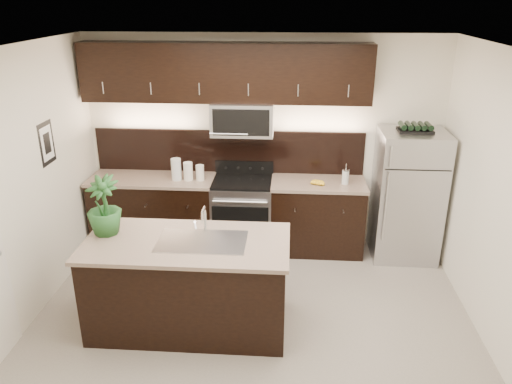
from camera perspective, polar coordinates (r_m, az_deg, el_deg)
ground at (r=5.24m, az=-0.50°, el=-14.94°), size 4.50×4.50×0.00m
room_walls at (r=4.41m, az=-2.05°, el=2.77°), size 4.52×4.02×2.71m
counter_run at (r=6.50m, az=-3.34°, el=-2.44°), size 3.51×0.65×0.94m
upper_fixtures at (r=6.15m, az=-3.26°, el=12.46°), size 3.49×0.40×1.66m
island at (r=5.04m, az=-7.68°, el=-10.32°), size 1.96×0.96×0.94m
sink_faucet at (r=4.78m, az=-6.18°, el=-5.44°), size 0.84×0.50×0.28m
refrigerator at (r=6.43m, az=16.89°, el=-0.38°), size 0.78×0.71×1.62m
wine_rack at (r=6.17m, az=17.75°, el=7.00°), size 0.40×0.25×0.10m
plant at (r=5.01m, az=-17.01°, el=-1.51°), size 0.39×0.39×0.58m
canisters at (r=6.32m, az=-8.09°, el=2.44°), size 0.41×0.13×0.28m
french_press at (r=6.23m, az=10.18°, el=1.75°), size 0.09×0.09×0.26m
bananas at (r=6.19m, az=6.68°, el=1.18°), size 0.22×0.20×0.06m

